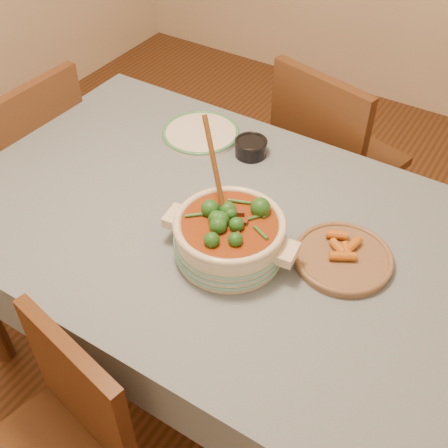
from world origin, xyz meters
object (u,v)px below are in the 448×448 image
object	(u,v)px
white_plate	(201,133)
chair_left	(32,166)
chair_near	(59,444)
fried_plate	(343,257)
chair_far	(329,157)
condiment_bowl	(251,147)
stew_casserole	(229,234)
dining_table	(217,241)

from	to	relation	value
white_plate	chair_left	world-z (taller)	chair_left
chair_near	chair_left	size ratio (longest dim) A/B	0.90
fried_plate	chair_left	distance (m)	1.37
white_plate	chair_far	xyz separation A→B (m)	(0.34, 0.43, -0.24)
condiment_bowl	stew_casserole	bearing A→B (deg)	-66.97
dining_table	condiment_bowl	size ratio (longest dim) A/B	14.65
stew_casserole	condiment_bowl	distance (m)	0.48
white_plate	fried_plate	size ratio (longest dim) A/B	0.97
white_plate	chair_near	distance (m)	1.11
white_plate	chair_far	world-z (taller)	chair_far
condiment_bowl	chair_left	world-z (taller)	chair_left
chair_near	chair_left	world-z (taller)	chair_left
white_plate	chair_near	world-z (taller)	chair_near
stew_casserole	condiment_bowl	bearing A→B (deg)	113.03
dining_table	condiment_bowl	bearing A→B (deg)	103.51
fried_plate	chair_left	bearing A→B (deg)	178.36
stew_casserole	chair_left	distance (m)	1.12
chair_near	condiment_bowl	bearing A→B (deg)	103.03
fried_plate	chair_near	bearing A→B (deg)	-120.49
condiment_bowl	chair_far	size ratio (longest dim) A/B	0.12
chair_far	white_plate	bearing A→B (deg)	66.14
chair_left	chair_far	bearing A→B (deg)	126.48
dining_table	condiment_bowl	xyz separation A→B (m)	(-0.08, 0.34, 0.13)
dining_table	white_plate	bearing A→B (deg)	130.38
fried_plate	chair_near	size ratio (longest dim) A/B	0.43
stew_casserole	chair_far	world-z (taller)	stew_casserole
stew_casserole	fried_plate	distance (m)	0.32
stew_casserole	condiment_bowl	size ratio (longest dim) A/B	3.43
chair_near	chair_far	bearing A→B (deg)	97.42
dining_table	chair_near	world-z (taller)	chair_near
fried_plate	white_plate	bearing A→B (deg)	156.38
chair_left	condiment_bowl	bearing A→B (deg)	108.32
dining_table	condiment_bowl	distance (m)	0.37
condiment_bowl	chair_near	xyz separation A→B (m)	(0.03, -1.04, -0.32)
dining_table	white_plate	xyz separation A→B (m)	(-0.29, 0.34, 0.10)
chair_near	chair_left	bearing A→B (deg)	150.31
dining_table	chair_far	size ratio (longest dim) A/B	1.80
chair_left	white_plate	bearing A→B (deg)	113.09
chair_far	chair_near	size ratio (longest dim) A/B	1.12
fried_plate	chair_far	size ratio (longest dim) A/B	0.38
dining_table	chair_far	world-z (taller)	chair_far
chair_far	dining_table	bearing A→B (deg)	100.44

